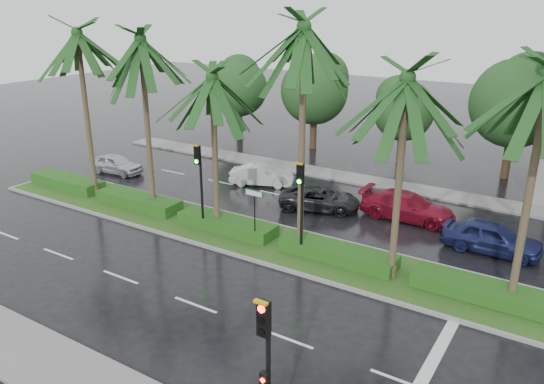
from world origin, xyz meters
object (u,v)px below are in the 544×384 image
Objects in this scene: car_darkgrey at (320,199)px; car_blue at (492,237)px; signal_median_left at (199,175)px; car_white at (262,175)px; car_red at (407,206)px; street_sign at (254,203)px; car_silver at (116,164)px; signal_near at (266,370)px.

car_darkgrey is 1.02× the size of car_blue.
car_white is (-1.50, 7.65, -2.36)m from signal_median_left.
car_blue reaches higher than car_red.
car_silver is at bearing 162.62° from street_sign.
car_blue is (23.43, 0.75, 0.10)m from car_silver.
signal_median_left is at bearing 135.91° from signal_near.
signal_median_left is at bearing 113.15° from car_blue.
signal_near reaches higher than car_silver.
car_red is (4.50, 1.19, 0.10)m from car_darkgrey.
car_darkgrey is (14.43, 1.34, -0.02)m from car_silver.
signal_median_left is 8.14m from car_white.
signal_median_left is 10.88m from car_red.
signal_near is 12.11m from street_sign.
street_sign is at bearing -171.13° from car_white.
car_darkgrey is 9.02m from car_blue.
signal_near is 13.93m from signal_median_left.
signal_median_left reaches higher than signal_near.
car_silver is 23.44m from car_blue.
car_silver is 14.49m from car_darkgrey.
car_white is 0.89× the size of car_darkgrey.
car_silver is at bearing 96.79° from car_red.
car_silver is (-14.00, 4.38, -1.49)m from street_sign.
car_silver is (-11.00, 4.56, -2.37)m from signal_median_left.
street_sign is 10.83m from car_blue.
signal_median_left is 7.23m from car_darkgrey.
car_white reaches higher than car_darkgrey.
signal_near is 15.30m from car_blue.
signal_median_left reaches higher than car_darkgrey.
car_darkgrey is at bearing 59.84° from signal_median_left.
car_silver is 0.84× the size of car_darkgrey.
car_blue reaches higher than car_darkgrey.
street_sign reaches higher than car_darkgrey.
signal_near reaches higher than street_sign.
car_blue reaches higher than car_white.
car_red is at bearing 41.81° from signal_median_left.
street_sign is 0.70× the size of car_silver.
car_blue is at bearing 80.81° from signal_near.
car_darkgrey is 4.66m from car_red.
signal_median_left is 1.68× the size of street_sign.
signal_median_left is at bearing 168.89° from car_white.
street_sign is 0.61× the size of car_blue.
street_sign is at bearing 143.68° from car_red.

